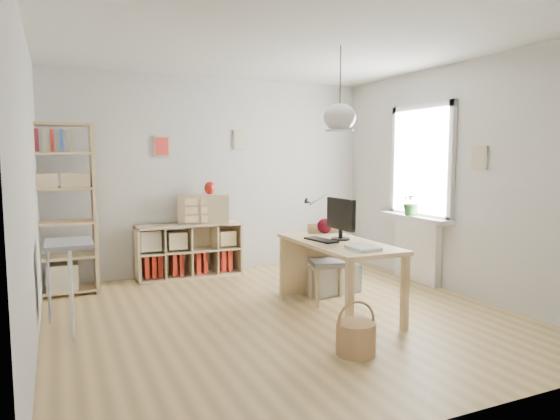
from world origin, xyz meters
name	(u,v)px	position (x,y,z in m)	size (l,w,h in m)	color
ground	(283,316)	(0.00, 0.00, 0.00)	(4.50, 4.50, 0.00)	tan
room_shell	(340,117)	(0.55, -0.15, 2.00)	(4.50, 4.50, 4.50)	silver
window_unit	(422,162)	(2.23, 0.60, 1.55)	(0.07, 1.16, 1.46)	white
radiator	(417,251)	(2.19, 0.60, 0.40)	(0.10, 0.80, 0.80)	white
windowsill	(415,218)	(2.14, 0.60, 0.83)	(0.22, 1.20, 0.06)	silver
desk	(338,251)	(0.55, -0.15, 0.66)	(0.70, 1.50, 0.75)	#D8BA7C
cube_shelf	(187,255)	(-0.47, 2.08, 0.30)	(1.40, 0.38, 0.72)	beige
tall_bookshelf	(58,202)	(-2.04, 1.80, 1.09)	(0.80, 0.38, 2.00)	#D8BA7C
side_table	(61,262)	(-2.04, 0.35, 0.67)	(0.40, 0.55, 0.85)	#9B9B9E
chair	(328,258)	(0.69, 0.29, 0.49)	(0.51, 0.51, 0.86)	#9B9B9E
wicker_basket	(356,337)	(0.13, -1.15, 0.15)	(0.33, 0.32, 0.45)	#A17548
storage_chest	(326,272)	(0.87, 0.67, 0.23)	(0.75, 0.82, 0.69)	silver
monitor	(341,217)	(0.63, -0.06, 0.99)	(0.20, 0.50, 0.43)	black
keyboard	(321,240)	(0.41, -0.05, 0.76)	(0.15, 0.40, 0.02)	black
task_lamp	(317,209)	(0.63, 0.47, 1.02)	(0.38, 0.14, 0.40)	black
yarn_ball	(325,226)	(0.70, 0.40, 0.83)	(0.17, 0.17, 0.17)	#500A18
paper_tray	(363,248)	(0.53, -0.62, 0.76)	(0.23, 0.29, 0.03)	silver
drawer_chest	(204,209)	(-0.24, 2.04, 0.91)	(0.68, 0.31, 0.39)	beige
red_vase	(210,188)	(-0.16, 2.04, 1.19)	(0.14, 0.14, 0.17)	maroon
potted_plant	(411,202)	(2.12, 0.66, 1.03)	(0.31, 0.27, 0.35)	#2B6124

